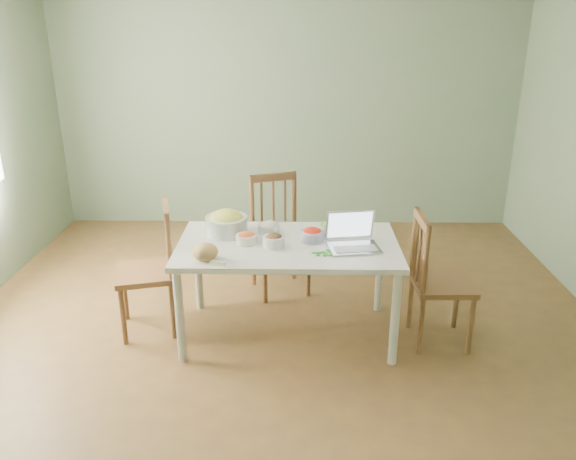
{
  "coord_description": "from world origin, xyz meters",
  "views": [
    {
      "loc": [
        0.12,
        -3.72,
        2.26
      ],
      "look_at": [
        0.05,
        0.03,
        0.84
      ],
      "focal_mm": 35.47,
      "sensor_mm": 36.0,
      "label": 1
    }
  ],
  "objects_px": {
    "bread_boule": "(205,252)",
    "chair_left": "(145,270)",
    "chair_right": "(443,280)",
    "bowl_squash": "(227,222)",
    "chair_far": "(280,237)",
    "dining_table": "(288,289)",
    "laptop": "(355,233)"
  },
  "relations": [
    {
      "from": "bread_boule",
      "to": "chair_left",
      "type": "bearing_deg",
      "value": 145.36
    },
    {
      "from": "chair_right",
      "to": "bowl_squash",
      "type": "relative_size",
      "value": 3.15
    },
    {
      "from": "bowl_squash",
      "to": "chair_right",
      "type": "bearing_deg",
      "value": -9.12
    },
    {
      "from": "chair_far",
      "to": "bowl_squash",
      "type": "distance_m",
      "value": 0.74
    },
    {
      "from": "chair_far",
      "to": "bread_boule",
      "type": "xyz_separation_m",
      "value": [
        -0.46,
        -1.02,
        0.29
      ]
    },
    {
      "from": "chair_right",
      "to": "bowl_squash",
      "type": "xyz_separation_m",
      "value": [
        -1.56,
        0.25,
        0.34
      ]
    },
    {
      "from": "bread_boule",
      "to": "bowl_squash",
      "type": "relative_size",
      "value": 0.56
    },
    {
      "from": "bowl_squash",
      "to": "bread_boule",
      "type": "bearing_deg",
      "value": -100.17
    },
    {
      "from": "dining_table",
      "to": "bowl_squash",
      "type": "xyz_separation_m",
      "value": [
        -0.46,
        0.18,
        0.46
      ]
    },
    {
      "from": "dining_table",
      "to": "laptop",
      "type": "bearing_deg",
      "value": -12.22
    },
    {
      "from": "chair_left",
      "to": "laptop",
      "type": "height_order",
      "value": "chair_left"
    },
    {
      "from": "bread_boule",
      "to": "laptop",
      "type": "bearing_deg",
      "value": 11.34
    },
    {
      "from": "dining_table",
      "to": "laptop",
      "type": "distance_m",
      "value": 0.68
    },
    {
      "from": "laptop",
      "to": "dining_table",
      "type": "bearing_deg",
      "value": 158.84
    },
    {
      "from": "dining_table",
      "to": "laptop",
      "type": "relative_size",
      "value": 4.54
    },
    {
      "from": "dining_table",
      "to": "chair_far",
      "type": "height_order",
      "value": "chair_far"
    },
    {
      "from": "bowl_squash",
      "to": "laptop",
      "type": "relative_size",
      "value": 0.89
    },
    {
      "from": "chair_far",
      "to": "bread_boule",
      "type": "distance_m",
      "value": 1.16
    },
    {
      "from": "dining_table",
      "to": "chair_left",
      "type": "xyz_separation_m",
      "value": [
        -1.06,
        0.06,
        0.12
      ]
    },
    {
      "from": "bowl_squash",
      "to": "laptop",
      "type": "height_order",
      "value": "laptop"
    },
    {
      "from": "chair_left",
      "to": "chair_far",
      "type": "bearing_deg",
      "value": 109.86
    },
    {
      "from": "chair_far",
      "to": "dining_table",
      "type": "bearing_deg",
      "value": -103.3
    },
    {
      "from": "chair_right",
      "to": "bowl_squash",
      "type": "height_order",
      "value": "chair_right"
    },
    {
      "from": "chair_far",
      "to": "laptop",
      "type": "relative_size",
      "value": 2.9
    },
    {
      "from": "chair_left",
      "to": "dining_table",
      "type": "bearing_deg",
      "value": 72.83
    },
    {
      "from": "chair_far",
      "to": "bread_boule",
      "type": "bearing_deg",
      "value": -133.98
    },
    {
      "from": "bread_boule",
      "to": "dining_table",
      "type": "bearing_deg",
      "value": 29.03
    },
    {
      "from": "chair_left",
      "to": "bread_boule",
      "type": "bearing_deg",
      "value": 41.25
    },
    {
      "from": "bread_boule",
      "to": "bowl_squash",
      "type": "distance_m",
      "value": 0.49
    },
    {
      "from": "chair_left",
      "to": "bread_boule",
      "type": "height_order",
      "value": "chair_left"
    },
    {
      "from": "chair_left",
      "to": "laptop",
      "type": "distance_m",
      "value": 1.57
    },
    {
      "from": "chair_far",
      "to": "chair_left",
      "type": "height_order",
      "value": "chair_far"
    }
  ]
}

